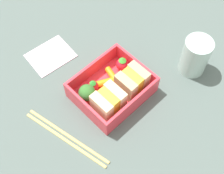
# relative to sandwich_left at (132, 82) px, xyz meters

# --- Properties ---
(ground_plane) EXTENTS (1.20, 1.20, 0.02)m
(ground_plane) POSITION_rel_sandwich_left_xyz_m (0.04, -0.03, -0.05)
(ground_plane) COLOR #4D5C57
(bento_tray) EXTENTS (0.16, 0.13, 0.01)m
(bento_tray) POSITION_rel_sandwich_left_xyz_m (0.04, -0.03, -0.03)
(bento_tray) COLOR #EA3441
(bento_tray) RESTS_ON ground_plane
(bento_rim) EXTENTS (0.16, 0.13, 0.04)m
(bento_rim) POSITION_rel_sandwich_left_xyz_m (0.04, -0.03, -0.01)
(bento_rim) COLOR #EA3441
(bento_rim) RESTS_ON bento_tray
(sandwich_left) EXTENTS (0.06, 0.05, 0.05)m
(sandwich_left) POSITION_rel_sandwich_left_xyz_m (0.00, 0.00, 0.00)
(sandwich_left) COLOR tan
(sandwich_left) RESTS_ON bento_tray
(sandwich_center_left) EXTENTS (0.06, 0.05, 0.05)m
(sandwich_center_left) POSITION_rel_sandwich_left_xyz_m (0.07, 0.00, 0.00)
(sandwich_center_left) COLOR beige
(sandwich_center_left) RESTS_ON bento_tray
(strawberry_left) EXTENTS (0.03, 0.03, 0.04)m
(strawberry_left) POSITION_rel_sandwich_left_xyz_m (-0.02, -0.05, -0.01)
(strawberry_left) COLOR red
(strawberry_left) RESTS_ON bento_tray
(carrot_stick_left) EXTENTS (0.02, 0.04, 0.01)m
(carrot_stick_left) POSITION_rel_sandwich_left_xyz_m (0.01, -0.05, -0.02)
(carrot_stick_left) COLOR orange
(carrot_stick_left) RESTS_ON bento_tray
(carrot_stick_far_left) EXTENTS (0.04, 0.03, 0.01)m
(carrot_stick_far_left) POSITION_rel_sandwich_left_xyz_m (0.04, -0.05, -0.02)
(carrot_stick_far_left) COLOR orange
(carrot_stick_far_left) RESTS_ON bento_tray
(strawberry_far_left) EXTENTS (0.02, 0.02, 0.03)m
(strawberry_far_left) POSITION_rel_sandwich_left_xyz_m (0.06, -0.06, -0.01)
(strawberry_far_left) COLOR red
(strawberry_far_left) RESTS_ON bento_tray
(broccoli_floret) EXTENTS (0.04, 0.04, 0.05)m
(broccoli_floret) POSITION_rel_sandwich_left_xyz_m (0.09, -0.05, -0.00)
(broccoli_floret) COLOR #8DC666
(broccoli_floret) RESTS_ON bento_tray
(chopstick_pair) EXTENTS (0.06, 0.21, 0.01)m
(chopstick_pair) POSITION_rel_sandwich_left_xyz_m (0.18, -0.01, -0.04)
(chopstick_pair) COLOR tan
(chopstick_pair) RESTS_ON ground_plane
(drinking_glass) EXTENTS (0.06, 0.06, 0.09)m
(drinking_glass) POSITION_rel_sandwich_left_xyz_m (-0.15, 0.05, 0.01)
(drinking_glass) COLOR silver
(drinking_glass) RESTS_ON ground_plane
(folded_napkin) EXTENTS (0.11, 0.09, 0.00)m
(folded_napkin) POSITION_rel_sandwich_left_xyz_m (0.07, -0.20, -0.04)
(folded_napkin) COLOR silver
(folded_napkin) RESTS_ON ground_plane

